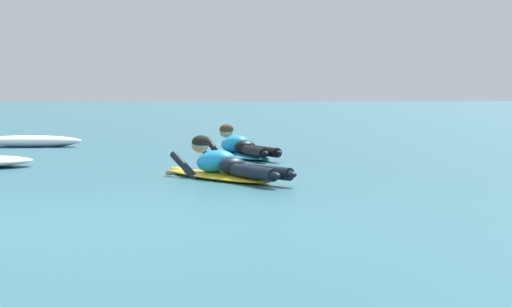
{
  "coord_description": "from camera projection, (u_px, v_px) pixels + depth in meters",
  "views": [
    {
      "loc": [
        -0.05,
        -7.75,
        1.05
      ],
      "look_at": [
        2.65,
        5.36,
        0.17
      ],
      "focal_mm": 69.52,
      "sensor_mm": 36.0,
      "label": 1
    }
  ],
  "objects": [
    {
      "name": "surfer_far",
      "position": [
        239.0,
        149.0,
        15.08
      ],
      "size": [
        1.01,
        2.59,
        0.54
      ],
      "color": "#2DB2D1",
      "rests_on": "ground"
    },
    {
      "name": "whitewater_back",
      "position": [
        28.0,
        142.0,
        17.75
      ],
      "size": [
        1.97,
        0.76,
        0.21
      ],
      "color": "white",
      "rests_on": "ground"
    },
    {
      "name": "ground_plane",
      "position": [
        56.0,
        148.0,
        17.42
      ],
      "size": [
        120.0,
        120.0,
        0.0
      ],
      "primitive_type": "plane",
      "color": "#2D6B7A"
    },
    {
      "name": "surfer_near",
      "position": [
        223.0,
        167.0,
        11.44
      ],
      "size": [
        1.28,
        2.43,
        0.55
      ],
      "color": "yellow",
      "rests_on": "ground"
    }
  ]
}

